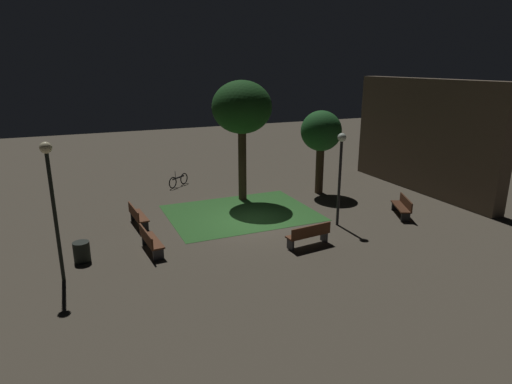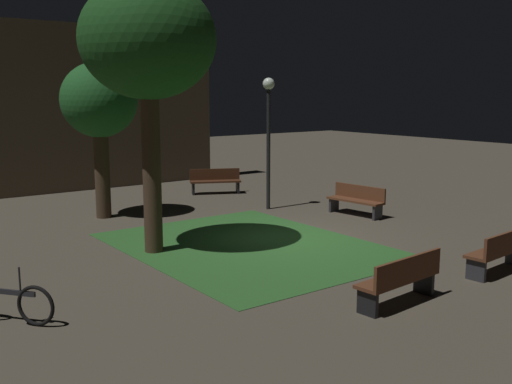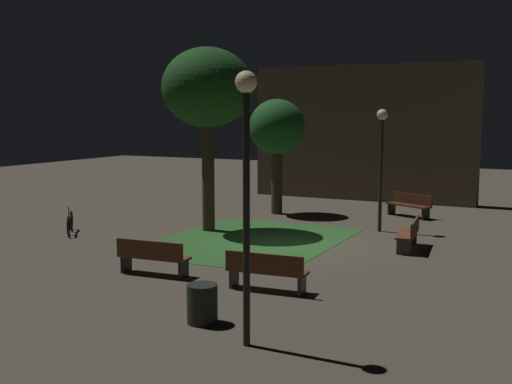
% 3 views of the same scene
% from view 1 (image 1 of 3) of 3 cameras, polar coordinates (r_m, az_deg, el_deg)
% --- Properties ---
extents(ground_plane, '(60.00, 60.00, 0.00)m').
position_cam_1_polar(ground_plane, '(19.51, -0.58, -3.89)').
color(ground_plane, '#4C4438').
extents(grass_lawn, '(5.21, 6.71, 0.01)m').
position_cam_1_polar(grass_lawn, '(20.65, -1.97, -2.72)').
color(grass_lawn, '#2D6028').
rests_on(grass_lawn, ground).
extents(bench_path_side, '(1.83, 0.61, 0.88)m').
position_cam_1_polar(bench_path_side, '(19.56, -15.26, -2.95)').
color(bench_path_side, brown).
rests_on(bench_path_side, ground).
extents(bench_near_trees, '(1.83, 0.62, 0.88)m').
position_cam_1_polar(bench_near_trees, '(16.76, -13.67, -6.13)').
color(bench_near_trees, brown).
rests_on(bench_near_trees, ground).
extents(bench_lawn_edge, '(0.67, 1.84, 0.88)m').
position_cam_1_polar(bench_lawn_edge, '(16.95, 6.93, -5.50)').
color(bench_lawn_edge, brown).
rests_on(bench_lawn_edge, ground).
extents(bench_back_row, '(1.83, 1.21, 0.88)m').
position_cam_1_polar(bench_back_row, '(21.18, 18.59, -1.75)').
color(bench_back_row, '#422314').
rests_on(bench_back_row, ground).
extents(tree_left_canopy, '(2.97, 2.97, 6.02)m').
position_cam_1_polar(tree_left_canopy, '(21.80, -1.86, 10.80)').
color(tree_left_canopy, '#423021').
rests_on(tree_left_canopy, ground).
extents(tree_right_canopy, '(2.15, 2.15, 4.44)m').
position_cam_1_polar(tree_right_canopy, '(23.40, 8.49, 7.66)').
color(tree_right_canopy, '#423021').
rests_on(tree_right_canopy, ground).
extents(lamp_post_path_center, '(0.36, 0.36, 4.03)m').
position_cam_1_polar(lamp_post_path_center, '(18.69, 10.97, 3.79)').
color(lamp_post_path_center, black).
rests_on(lamp_post_path_center, ground).
extents(lamp_post_plaza_east, '(0.36, 0.36, 4.55)m').
position_cam_1_polar(lamp_post_plaza_east, '(14.75, -25.15, 0.37)').
color(lamp_post_plaza_east, black).
rests_on(lamp_post_plaza_east, ground).
extents(trash_bin, '(0.57, 0.57, 0.73)m').
position_cam_1_polar(trash_bin, '(16.79, -21.79, -7.26)').
color(trash_bin, black).
rests_on(trash_bin, ground).
extents(bicycle, '(1.09, 1.36, 0.93)m').
position_cam_1_polar(bicycle, '(25.42, -10.09, 1.51)').
color(bicycle, black).
rests_on(bicycle, ground).
extents(building_wall_backdrop, '(10.10, 0.80, 6.03)m').
position_cam_1_polar(building_wall_backdrop, '(25.40, 21.05, 6.82)').
color(building_wall_backdrop, brown).
rests_on(building_wall_backdrop, ground).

